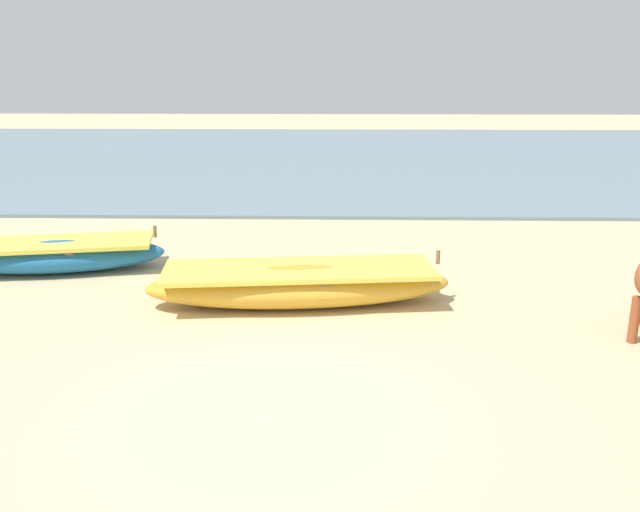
% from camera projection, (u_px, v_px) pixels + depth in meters
% --- Properties ---
extents(ground, '(80.00, 80.00, 0.00)m').
position_uv_depth(ground, '(266.00, 410.00, 6.74)').
color(ground, '#CCB789').
extents(sea_water, '(60.00, 20.00, 0.08)m').
position_uv_depth(sea_water, '(317.00, 157.00, 24.49)').
color(sea_water, slate).
rests_on(sea_water, ground).
extents(fishing_boat_1, '(3.61, 1.69, 0.72)m').
position_uv_depth(fishing_boat_1, '(59.00, 255.00, 11.16)').
color(fishing_boat_1, '#1E669E').
rests_on(fishing_boat_1, ground).
extents(fishing_boat_3, '(4.49, 1.62, 0.77)m').
position_uv_depth(fishing_boat_3, '(299.00, 284.00, 9.61)').
color(fishing_boat_3, gold).
rests_on(fishing_boat_3, ground).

